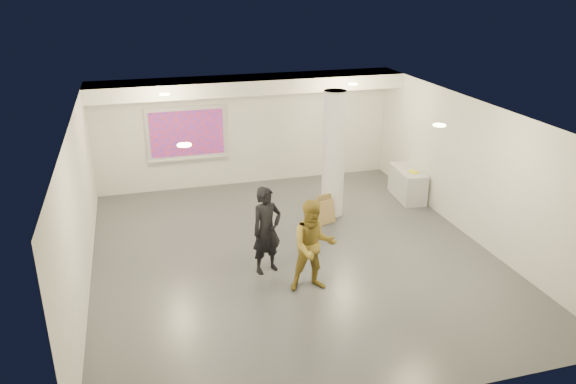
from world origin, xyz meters
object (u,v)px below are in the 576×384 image
object	(u,v)px
credenza	(407,184)
man	(313,246)
column	(333,155)
projection_screen	(187,134)
woman	(267,230)

from	to	relation	value
credenza	man	bearing A→B (deg)	-130.82
column	man	distance (m)	3.56
projection_screen	man	world-z (taller)	projection_screen
man	column	bearing A→B (deg)	69.46
man	projection_screen	bearing A→B (deg)	110.38
credenza	woman	bearing A→B (deg)	-142.89
projection_screen	man	bearing A→B (deg)	-74.82
projection_screen	woman	world-z (taller)	projection_screen
projection_screen	credenza	bearing A→B (deg)	-22.58
projection_screen	woman	xyz separation A→B (m)	(0.93, -4.94, -0.66)
projection_screen	credenza	size ratio (longest dim) A/B	1.58
column	credenza	world-z (taller)	column
column	credenza	distance (m)	2.52
column	man	world-z (taller)	column
column	projection_screen	bearing A→B (deg)	139.44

